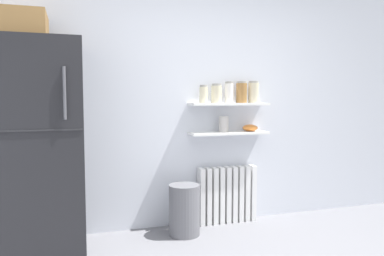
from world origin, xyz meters
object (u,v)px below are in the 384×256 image
object	(u,v)px
storage_jar_4	(254,92)
trash_bin	(184,210)
storage_jar_2	(229,92)
shelf_bowl	(250,128)
vase	(224,124)
storage_jar_0	(204,94)
storage_jar_3	(241,92)
radiator	(227,195)
refrigerator	(36,143)
storage_jar_1	(216,94)

from	to	relation	value
storage_jar_4	trash_bin	size ratio (longest dim) A/B	0.47
storage_jar_2	trash_bin	xyz separation A→B (m)	(-0.54, -0.19, -1.14)
shelf_bowl	vase	bearing A→B (deg)	180.00
vase	shelf_bowl	distance (m)	0.31
storage_jar_0	shelf_bowl	xyz separation A→B (m)	(0.53, 0.00, -0.36)
storage_jar_0	trash_bin	size ratio (longest dim) A/B	0.37
storage_jar_2	vase	bearing A→B (deg)	-180.00
trash_bin	storage_jar_3	bearing A→B (deg)	15.39
radiator	storage_jar_0	distance (m)	1.11
refrigerator	storage_jar_1	distance (m)	1.78
refrigerator	storage_jar_1	xyz separation A→B (m)	(1.71, 0.24, 0.42)
vase	trash_bin	size ratio (longest dim) A/B	0.33
refrigerator	shelf_bowl	world-z (taller)	refrigerator
trash_bin	storage_jar_2	bearing A→B (deg)	19.12
shelf_bowl	storage_jar_0	bearing A→B (deg)	-180.00
storage_jar_1	trash_bin	xyz separation A→B (m)	(-0.40, -0.19, -1.13)
refrigerator	storage_jar_3	size ratio (longest dim) A/B	8.99
storage_jar_2	trash_bin	distance (m)	1.28
refrigerator	storage_jar_0	bearing A→B (deg)	8.66
storage_jar_2	storage_jar_3	world-z (taller)	storage_jar_3
refrigerator	trash_bin	bearing A→B (deg)	2.24
storage_jar_4	trash_bin	distance (m)	1.42
refrigerator	radiator	size ratio (longest dim) A/B	3.17
refrigerator	vase	size ratio (longest dim) A/B	12.27
shelf_bowl	refrigerator	bearing A→B (deg)	-173.49
storage_jar_2	vase	xyz separation A→B (m)	(-0.06, -0.00, -0.33)
storage_jar_0	storage_jar_4	world-z (taller)	storage_jar_4
storage_jar_1	trash_bin	world-z (taller)	storage_jar_1
vase	trash_bin	xyz separation A→B (m)	(-0.48, -0.19, -0.81)
radiator	storage_jar_0	xyz separation A→B (m)	(-0.28, -0.03, 1.07)
storage_jar_1	storage_jar_4	size ratio (longest dim) A/B	0.85
radiator	storage_jar_3	world-z (taller)	storage_jar_3
storage_jar_2	storage_jar_3	size ratio (longest dim) A/B	0.98
storage_jar_3	vase	world-z (taller)	storage_jar_3
refrigerator	storage_jar_0	size ratio (longest dim) A/B	11.04
storage_jar_2	storage_jar_3	xyz separation A→B (m)	(0.14, -0.00, 0.00)
storage_jar_1	shelf_bowl	xyz separation A→B (m)	(0.39, -0.00, -0.36)
storage_jar_0	storage_jar_2	bearing A→B (deg)	0.00
storage_jar_1	storage_jar_0	bearing A→B (deg)	-180.00
radiator	vase	size ratio (longest dim) A/B	3.87
radiator	trash_bin	distance (m)	0.59
storage_jar_0	storage_jar_3	size ratio (longest dim) A/B	0.81
trash_bin	refrigerator	bearing A→B (deg)	-177.76
refrigerator	storage_jar_4	xyz separation A→B (m)	(2.13, 0.24, 0.44)
shelf_bowl	storage_jar_3	bearing A→B (deg)	180.00
refrigerator	shelf_bowl	size ratio (longest dim) A/B	12.40
storage_jar_2	trash_bin	world-z (taller)	storage_jar_2
shelf_bowl	trash_bin	size ratio (longest dim) A/B	0.33
storage_jar_4	vase	xyz separation A→B (m)	(-0.34, 0.00, -0.33)
storage_jar_2	shelf_bowl	xyz separation A→B (m)	(0.25, -0.00, -0.38)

